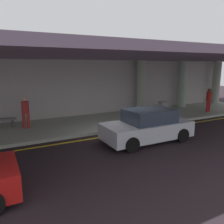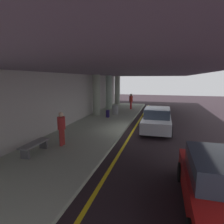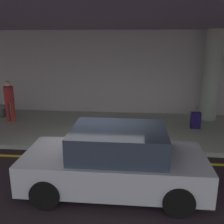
{
  "view_description": "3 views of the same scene",
  "coord_description": "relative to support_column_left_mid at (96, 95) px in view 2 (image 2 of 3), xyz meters",
  "views": [
    {
      "loc": [
        -5.59,
        -9.17,
        3.4
      ],
      "look_at": [
        -0.06,
        1.37,
        1.01
      ],
      "focal_mm": 36.78,
      "sensor_mm": 36.0,
      "label": 1
    },
    {
      "loc": [
        -12.14,
        -1.34,
        3.4
      ],
      "look_at": [
        0.08,
        2.01,
        1.19
      ],
      "focal_mm": 30.27,
      "sensor_mm": 36.0,
      "label": 2
    },
    {
      "loc": [
        0.98,
        -6.42,
        3.4
      ],
      "look_at": [
        0.13,
        2.47,
        0.92
      ],
      "focal_mm": 41.97,
      "sensor_mm": 36.0,
      "label": 3
    }
  ],
  "objects": [
    {
      "name": "sidewalk",
      "position": [
        -4.0,
        -1.46,
        -1.9
      ],
      "size": [
        26.0,
        4.2,
        0.15
      ],
      "primitive_type": "cube",
      "color": "#A4AF9C",
      "rests_on": "ground"
    },
    {
      "name": "support_column_center",
      "position": [
        4.0,
        0.0,
        0.0
      ],
      "size": [
        0.68,
        0.68,
        3.65
      ],
      "primitive_type": "cylinder",
      "color": "#A0B6A3",
      "rests_on": "sidewalk"
    },
    {
      "name": "car_silver",
      "position": [
        -3.46,
        -5.53,
        -1.26
      ],
      "size": [
        4.1,
        1.92,
        1.5
      ],
      "rotation": [
        0.0,
        0.0,
        -0.04
      ],
      "color": "silver",
      "rests_on": "ground"
    },
    {
      "name": "lane_stripe_yellow",
      "position": [
        -4.0,
        -4.04,
        -1.97
      ],
      "size": [
        26.0,
        0.14,
        0.01
      ],
      "primitive_type": "cube",
      "color": "yellow",
      "rests_on": "ground"
    },
    {
      "name": "suitcase_upright_primary",
      "position": [
        -0.77,
        -1.3,
        -1.51
      ],
      "size": [
        0.36,
        0.22,
        0.9
      ],
      "rotation": [
        0.0,
        0.0,
        0.24
      ],
      "color": "#1A114B",
      "rests_on": "sidewalk"
    },
    {
      "name": "ground_plane",
      "position": [
        -4.0,
        -4.56,
        -1.97
      ],
      "size": [
        60.0,
        60.0,
        0.0
      ],
      "primitive_type": "plane",
      "color": "black"
    },
    {
      "name": "terminal_back_wall",
      "position": [
        -4.0,
        0.79,
        -0.07
      ],
      "size": [
        26.0,
        0.3,
        3.8
      ],
      "primitive_type": "cube",
      "color": "#B8B1AE",
      "rests_on": "ground"
    },
    {
      "name": "ceiling_overhang",
      "position": [
        -4.0,
        -1.96,
        1.97
      ],
      "size": [
        28.0,
        13.2,
        0.3
      ],
      "primitive_type": "cube",
      "color": "slate",
      "rests_on": "support_column_far_left"
    },
    {
      "name": "person_waiting_for_ride",
      "position": [
        4.21,
        -2.47,
        -0.86
      ],
      "size": [
        0.38,
        0.38,
        1.68
      ],
      "rotation": [
        0.0,
        0.0,
        3.74
      ],
      "color": "#AE1C23",
      "rests_on": "sidewalk"
    },
    {
      "name": "bench_metal",
      "position": [
        -9.37,
        -0.49,
        -1.47
      ],
      "size": [
        1.6,
        0.5,
        0.48
      ],
      "color": "slate",
      "rests_on": "sidewalk"
    },
    {
      "name": "car_red",
      "position": [
        -11.19,
        -7.44,
        -1.26
      ],
      "size": [
        4.1,
        1.92,
        1.5
      ],
      "rotation": [
        0.0,
        0.0,
        3.12
      ],
      "color": "#B41614",
      "rests_on": "ground"
    },
    {
      "name": "trash_bin_steel",
      "position": [
        0.71,
        -1.59,
        -1.4
      ],
      "size": [
        0.56,
        0.56,
        0.85
      ],
      "primitive_type": "cylinder",
      "color": "gray",
      "rests_on": "sidewalk"
    },
    {
      "name": "support_column_left_mid",
      "position": [
        0.0,
        0.0,
        0.0
      ],
      "size": [
        0.68,
        0.68,
        3.65
      ],
      "primitive_type": "cylinder",
      "color": "#A1AC97",
      "rests_on": "sidewalk"
    },
    {
      "name": "traveler_with_luggage",
      "position": [
        -8.12,
        -1.13,
        -0.86
      ],
      "size": [
        0.38,
        0.38,
        1.68
      ],
      "rotation": [
        0.0,
        0.0,
        2.07
      ],
      "color": "maroon",
      "rests_on": "sidewalk"
    },
    {
      "name": "support_column_right_mid",
      "position": [
        8.0,
        0.0,
        0.0
      ],
      "size": [
        0.68,
        0.68,
        3.65
      ],
      "primitive_type": "cylinder",
      "color": "#9FA999",
      "rests_on": "sidewalk"
    }
  ]
}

